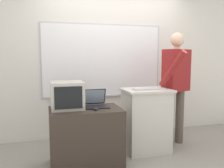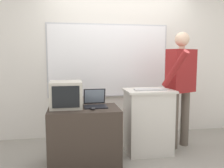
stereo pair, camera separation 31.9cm
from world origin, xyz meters
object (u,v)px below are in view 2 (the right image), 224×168
laptop (95,101)px  side_desk (84,136)px  lectern_podium (148,121)px  wireless_keyboard (150,90)px  crt_monitor (66,94)px  computer_mouse_by_laptop (93,108)px  person_presenter (181,81)px

laptop → side_desk: bearing=-147.6°
lectern_podium → wireless_keyboard: wireless_keyboard is taller
crt_monitor → laptop: bearing=4.1°
side_desk → crt_monitor: 0.59m
side_desk → computer_mouse_by_laptop: size_ratio=8.92×
crt_monitor → person_presenter: bearing=9.6°
side_desk → computer_mouse_by_laptop: (0.10, -0.12, 0.39)m
computer_mouse_by_laptop → laptop: bearing=77.4°
laptop → crt_monitor: bearing=-175.9°
person_presenter → wireless_keyboard: (-0.54, -0.18, -0.09)m
lectern_podium → wireless_keyboard: bearing=-88.4°
laptop → crt_monitor: (-0.37, -0.03, 0.11)m
laptop → crt_monitor: size_ratio=0.76×
laptop → wireless_keyboard: size_ratio=0.67×
lectern_podium → side_desk: (-0.94, -0.25, -0.09)m
lectern_podium → crt_monitor: (-1.15, -0.18, 0.45)m
lectern_podium → laptop: size_ratio=3.06×
side_desk → person_presenter: (1.48, 0.36, 0.65)m
lectern_podium → computer_mouse_by_laptop: (-0.83, -0.36, 0.30)m
person_presenter → wireless_keyboard: bearing=175.3°
person_presenter → computer_mouse_by_laptop: bearing=176.2°
wireless_keyboard → computer_mouse_by_laptop: (-0.83, -0.30, -0.17)m
computer_mouse_by_laptop → crt_monitor: bearing=150.1°
laptop → computer_mouse_by_laptop: bearing=-102.6°
person_presenter → wireless_keyboard: person_presenter is taller
crt_monitor → lectern_podium: bearing=8.7°
lectern_podium → laptop: laptop is taller
wireless_keyboard → crt_monitor: 1.16m
side_desk → wireless_keyboard: (0.94, 0.18, 0.56)m
wireless_keyboard → crt_monitor: bearing=-174.6°
computer_mouse_by_laptop → wireless_keyboard: bearing=19.6°
person_presenter → wireless_keyboard: 0.58m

